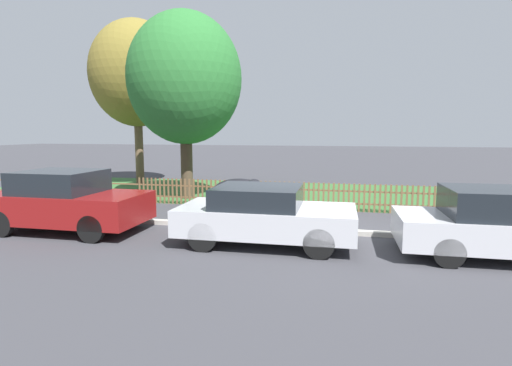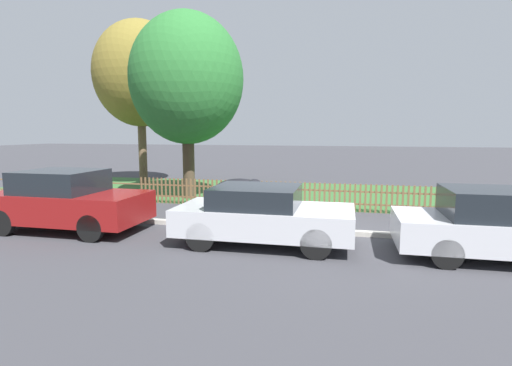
{
  "view_description": "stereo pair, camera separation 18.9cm",
  "coord_description": "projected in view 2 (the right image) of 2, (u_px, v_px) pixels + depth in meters",
  "views": [
    {
      "loc": [
        0.94,
        -9.86,
        2.56
      ],
      "look_at": [
        -1.55,
        1.07,
        1.1
      ],
      "focal_mm": 28.0,
      "sensor_mm": 36.0,
      "label": 1
    },
    {
      "loc": [
        1.12,
        -9.81,
        2.56
      ],
      "look_at": [
        -1.55,
        1.07,
        1.1
      ],
      "focal_mm": 28.0,
      "sensor_mm": 36.0,
      "label": 2
    }
  ],
  "objects": [
    {
      "name": "covered_motorcycle",
      "position": [
        242.0,
        193.0,
        12.28
      ],
      "size": [
        2.01,
        0.77,
        1.12
      ],
      "rotation": [
        0.0,
        0.0,
        -0.05
      ],
      "color": "black",
      "rests_on": "ground"
    },
    {
      "name": "park_fence",
      "position": [
        317.0,
        196.0,
        12.95
      ],
      "size": [
        28.93,
        0.05,
        0.91
      ],
      "color": "brown",
      "rests_on": "ground"
    },
    {
      "name": "grass_strip",
      "position": [
        324.0,
        194.0,
        16.21
      ],
      "size": [
        28.93,
        6.69,
        0.01
      ],
      "primitive_type": "cube",
      "color": "#33602D",
      "rests_on": "ground"
    },
    {
      "name": "parked_car_silver_hatchback",
      "position": [
        67.0,
        200.0,
        10.29
      ],
      "size": [
        3.99,
        1.89,
        1.56
      ],
      "rotation": [
        0.0,
        0.0,
        0.01
      ],
      "color": "maroon",
      "rests_on": "ground"
    },
    {
      "name": "parked_car_navy_estate",
      "position": [
        511.0,
        226.0,
        7.88
      ],
      "size": [
        4.52,
        1.88,
        1.42
      ],
      "rotation": [
        0.0,
        0.0,
        0.02
      ],
      "color": "#BCBCC1",
      "rests_on": "ground"
    },
    {
      "name": "tree_behind_motorcycle",
      "position": [
        187.0,
        79.0,
        14.83
      ],
      "size": [
        4.22,
        4.22,
        6.92
      ],
      "color": "#473828",
      "rests_on": "ground"
    },
    {
      "name": "tree_nearest_kerb",
      "position": [
        140.0,
        74.0,
        18.83
      ],
      "size": [
        4.3,
        4.3,
        7.72
      ],
      "color": "brown",
      "rests_on": "ground"
    },
    {
      "name": "parked_car_black_saloon",
      "position": [
        263.0,
        214.0,
        9.06
      ],
      "size": [
        3.99,
        1.95,
        1.32
      ],
      "rotation": [
        0.0,
        0.0,
        0.02
      ],
      "color": "#BCBCC1",
      "rests_on": "ground"
    },
    {
      "name": "kerb_stone",
      "position": [
        306.0,
        230.0,
        10.14
      ],
      "size": [
        28.93,
        0.2,
        0.12
      ],
      "primitive_type": "cube",
      "color": "#B2ADA3",
      "rests_on": "ground"
    },
    {
      "name": "ground_plane",
      "position": [
        306.0,
        233.0,
        10.05
      ],
      "size": [
        120.0,
        120.0,
        0.0
      ],
      "primitive_type": "plane",
      "color": "#38383D"
    }
  ]
}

